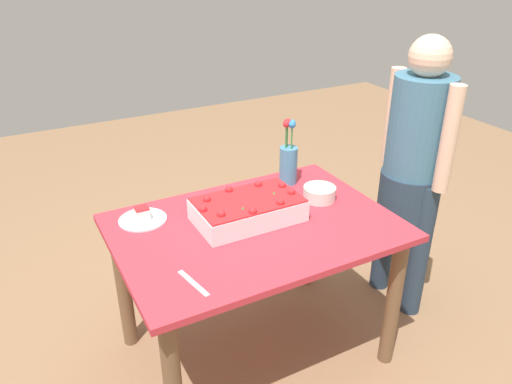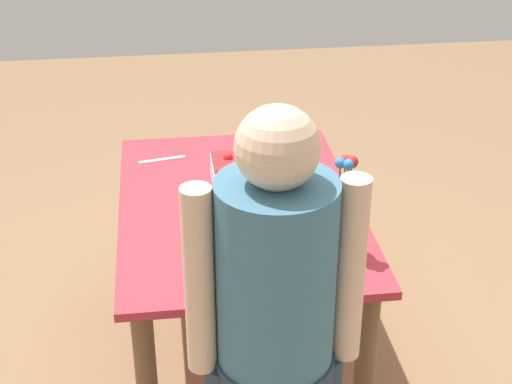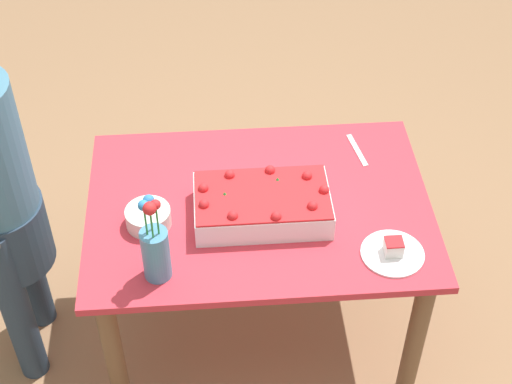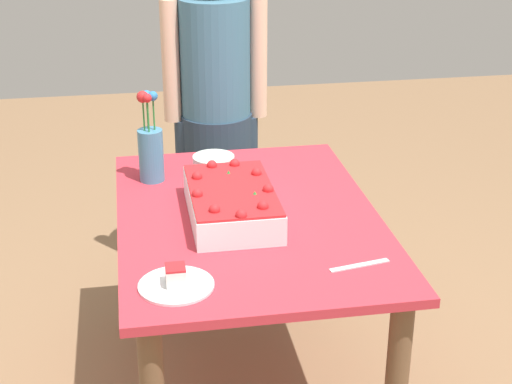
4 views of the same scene
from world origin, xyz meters
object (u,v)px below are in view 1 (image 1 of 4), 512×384
object	(u,v)px
serving_plate_with_slice	(143,217)
fruit_bowl	(319,193)
flower_vase	(288,161)
cake_knife	(193,283)
person_standing	(414,163)
sheet_cake	(248,209)

from	to	relation	value
serving_plate_with_slice	fruit_bowl	size ratio (longest dim) A/B	1.36
serving_plate_with_slice	flower_vase	xyz separation A→B (m)	(-0.78, -0.03, 0.11)
fruit_bowl	flower_vase	bearing A→B (deg)	-81.19
cake_knife	person_standing	size ratio (longest dim) A/B	0.13
sheet_cake	flower_vase	bearing A→B (deg)	-145.74
sheet_cake	fruit_bowl	size ratio (longest dim) A/B	3.00
cake_knife	person_standing	bearing A→B (deg)	-89.40
serving_plate_with_slice	sheet_cake	bearing A→B (deg)	152.74
serving_plate_with_slice	flower_vase	world-z (taller)	flower_vase
cake_knife	flower_vase	bearing A→B (deg)	-63.63
cake_knife	person_standing	world-z (taller)	person_standing
cake_knife	flower_vase	xyz separation A→B (m)	(-0.76, -0.57, 0.12)
serving_plate_with_slice	fruit_bowl	distance (m)	0.85
serving_plate_with_slice	person_standing	size ratio (longest dim) A/B	0.14
fruit_bowl	person_standing	distance (m)	0.54
sheet_cake	person_standing	distance (m)	0.93
sheet_cake	serving_plate_with_slice	bearing A→B (deg)	-27.26
serving_plate_with_slice	person_standing	world-z (taller)	person_standing
serving_plate_with_slice	person_standing	bearing A→B (deg)	168.26
sheet_cake	serving_plate_with_slice	size ratio (longest dim) A/B	2.20
flower_vase	fruit_bowl	xyz separation A→B (m)	(-0.04, 0.23, -0.09)
person_standing	fruit_bowl	bearing A→B (deg)	-8.07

